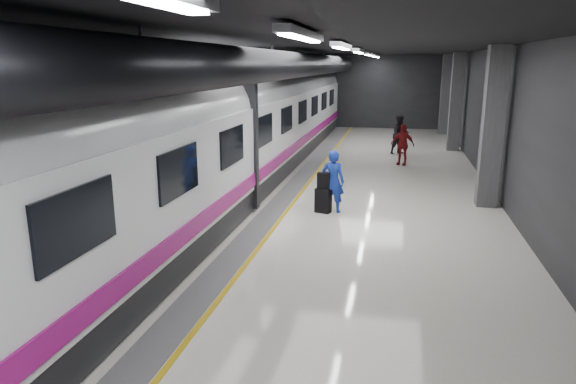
# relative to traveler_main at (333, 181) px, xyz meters

# --- Properties ---
(ground) EXTENTS (40.00, 40.00, 0.00)m
(ground) POSITION_rel_traveler_main_xyz_m (-0.30, -0.41, -0.87)
(ground) COLOR silver
(ground) RESTS_ON ground
(platform_hall) EXTENTS (10.02, 40.02, 4.51)m
(platform_hall) POSITION_rel_traveler_main_xyz_m (-0.58, 0.55, 2.67)
(platform_hall) COLOR black
(platform_hall) RESTS_ON ground
(train) EXTENTS (3.05, 38.00, 4.05)m
(train) POSITION_rel_traveler_main_xyz_m (-3.54, -0.41, 1.20)
(train) COLOR black
(train) RESTS_ON ground
(traveler_main) EXTENTS (0.70, 0.52, 1.74)m
(traveler_main) POSITION_rel_traveler_main_xyz_m (0.00, 0.00, 0.00)
(traveler_main) COLOR blue
(traveler_main) RESTS_ON ground
(suitcase_main) EXTENTS (0.47, 0.37, 0.68)m
(suitcase_main) POSITION_rel_traveler_main_xyz_m (-0.25, -0.12, -0.53)
(suitcase_main) COLOR black
(suitcase_main) RESTS_ON ground
(shoulder_bag) EXTENTS (0.34, 0.20, 0.44)m
(shoulder_bag) POSITION_rel_traveler_main_xyz_m (-0.25, -0.12, 0.03)
(shoulder_bag) COLOR black
(shoulder_bag) RESTS_ON suitcase_main
(traveler_far_a) EXTENTS (1.10, 1.05, 1.78)m
(traveler_far_a) POSITION_rel_traveler_main_xyz_m (1.79, 9.95, 0.02)
(traveler_far_a) COLOR black
(traveler_far_a) RESTS_ON ground
(traveler_far_b) EXTENTS (1.04, 0.66, 1.64)m
(traveler_far_b) POSITION_rel_traveler_main_xyz_m (1.88, 7.37, -0.05)
(traveler_far_b) COLOR maroon
(traveler_far_b) RESTS_ON ground
(suitcase_far) EXTENTS (0.32, 0.23, 0.44)m
(suitcase_far) POSITION_rel_traveler_main_xyz_m (1.85, 11.97, -0.65)
(suitcase_far) COLOR black
(suitcase_far) RESTS_ON ground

